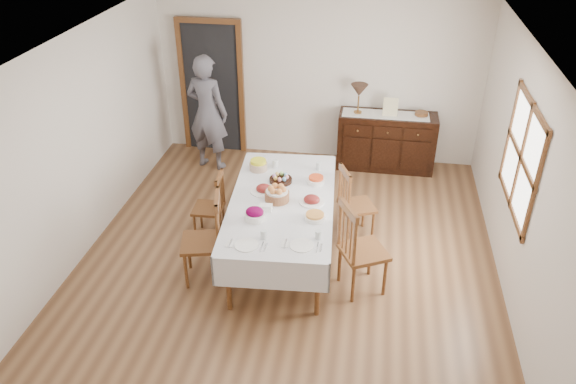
% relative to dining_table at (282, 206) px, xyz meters
% --- Properties ---
extents(ground, '(6.00, 6.00, 0.00)m').
position_rel_dining_table_xyz_m(ground, '(0.08, -0.15, -0.71)').
color(ground, brown).
extents(room_shell, '(5.02, 6.02, 2.65)m').
position_rel_dining_table_xyz_m(room_shell, '(-0.07, 0.27, 0.93)').
color(room_shell, white).
rests_on(room_shell, ground).
extents(dining_table, '(1.36, 2.43, 0.81)m').
position_rel_dining_table_xyz_m(dining_table, '(0.00, 0.00, 0.00)').
color(dining_table, silver).
rests_on(dining_table, ground).
extents(chair_left_near, '(0.55, 0.55, 1.10)m').
position_rel_dining_table_xyz_m(chair_left_near, '(-0.77, -0.54, -0.16)').
color(chair_left_near, brown).
rests_on(chair_left_near, ground).
extents(chair_left_far, '(0.39, 0.39, 0.90)m').
position_rel_dining_table_xyz_m(chair_left_far, '(-0.96, 0.30, -0.26)').
color(chair_left_far, brown).
rests_on(chair_left_far, ground).
extents(chair_right_near, '(0.63, 0.63, 1.13)m').
position_rel_dining_table_xyz_m(chair_right_near, '(0.93, -0.47, -0.14)').
color(chair_right_near, brown).
rests_on(chair_right_near, ground).
extents(chair_right_far, '(0.54, 0.54, 0.99)m').
position_rel_dining_table_xyz_m(chair_right_far, '(0.81, 0.57, -0.22)').
color(chair_right_far, brown).
rests_on(chair_right_far, ground).
extents(sideboard, '(1.49, 0.54, 0.89)m').
position_rel_dining_table_xyz_m(sideboard, '(1.20, 2.57, -0.27)').
color(sideboard, black).
rests_on(sideboard, ground).
extents(person, '(0.68, 0.51, 1.93)m').
position_rel_dining_table_xyz_m(person, '(-1.53, 2.16, 0.25)').
color(person, '#5A5864').
rests_on(person, ground).
extents(bread_basket, '(0.29, 0.29, 0.19)m').
position_rel_dining_table_xyz_m(bread_basket, '(-0.05, -0.02, 0.18)').
color(bread_basket, brown).
rests_on(bread_basket, dining_table).
extents(egg_basket, '(0.28, 0.28, 0.10)m').
position_rel_dining_table_xyz_m(egg_basket, '(-0.09, 0.41, 0.13)').
color(egg_basket, black).
rests_on(egg_basket, dining_table).
extents(ham_platter_a, '(0.33, 0.33, 0.11)m').
position_rel_dining_table_xyz_m(ham_platter_a, '(-0.25, 0.15, 0.12)').
color(ham_platter_a, white).
rests_on(ham_platter_a, dining_table).
extents(ham_platter_b, '(0.29, 0.29, 0.11)m').
position_rel_dining_table_xyz_m(ham_platter_b, '(0.35, -0.00, 0.12)').
color(ham_platter_b, white).
rests_on(ham_platter_b, dining_table).
extents(beet_bowl, '(0.23, 0.23, 0.15)m').
position_rel_dining_table_xyz_m(beet_bowl, '(-0.22, -0.46, 0.16)').
color(beet_bowl, white).
rests_on(beet_bowl, dining_table).
extents(carrot_bowl, '(0.22, 0.22, 0.09)m').
position_rel_dining_table_xyz_m(carrot_bowl, '(0.34, 0.45, 0.13)').
color(carrot_bowl, white).
rests_on(carrot_bowl, dining_table).
extents(pineapple_bowl, '(0.23, 0.23, 0.14)m').
position_rel_dining_table_xyz_m(pineapple_bowl, '(-0.42, 0.68, 0.16)').
color(pineapple_bowl, tan).
rests_on(pineapple_bowl, dining_table).
extents(casserole_dish, '(0.24, 0.24, 0.07)m').
position_rel_dining_table_xyz_m(casserole_dish, '(0.43, -0.34, 0.13)').
color(casserole_dish, white).
rests_on(casserole_dish, dining_table).
extents(butter_dish, '(0.15, 0.10, 0.07)m').
position_rel_dining_table_xyz_m(butter_dish, '(-0.14, -0.26, 0.13)').
color(butter_dish, white).
rests_on(butter_dish, dining_table).
extents(setting_left, '(0.43, 0.31, 0.10)m').
position_rel_dining_table_xyz_m(setting_left, '(-0.16, -0.90, 0.11)').
color(setting_left, white).
rests_on(setting_left, dining_table).
extents(setting_right, '(0.43, 0.31, 0.10)m').
position_rel_dining_table_xyz_m(setting_right, '(0.40, -0.81, 0.11)').
color(setting_right, white).
rests_on(setting_right, dining_table).
extents(glass_far_a, '(0.07, 0.07, 0.10)m').
position_rel_dining_table_xyz_m(glass_far_a, '(-0.22, 0.78, 0.15)').
color(glass_far_a, silver).
rests_on(glass_far_a, dining_table).
extents(glass_far_b, '(0.06, 0.06, 0.11)m').
position_rel_dining_table_xyz_m(glass_far_b, '(0.33, 0.80, 0.15)').
color(glass_far_b, silver).
rests_on(glass_far_b, dining_table).
extents(runner, '(1.30, 0.35, 0.01)m').
position_rel_dining_table_xyz_m(runner, '(1.15, 2.55, 0.18)').
color(runner, white).
rests_on(runner, sideboard).
extents(table_lamp, '(0.26, 0.26, 0.46)m').
position_rel_dining_table_xyz_m(table_lamp, '(0.73, 2.54, 0.53)').
color(table_lamp, brown).
rests_on(table_lamp, sideboard).
extents(picture_frame, '(0.22, 0.08, 0.28)m').
position_rel_dining_table_xyz_m(picture_frame, '(1.21, 2.52, 0.32)').
color(picture_frame, beige).
rests_on(picture_frame, sideboard).
extents(deco_bowl, '(0.20, 0.20, 0.06)m').
position_rel_dining_table_xyz_m(deco_bowl, '(1.68, 2.60, 0.21)').
color(deco_bowl, brown).
rests_on(deco_bowl, sideboard).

